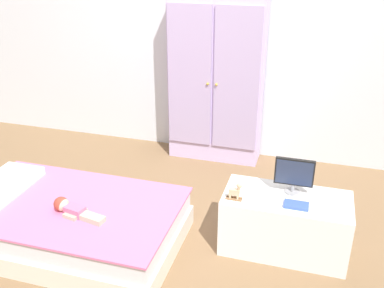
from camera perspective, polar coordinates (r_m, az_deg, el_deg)
name	(u,v)px	position (r m, az deg, el deg)	size (l,w,h in m)	color
ground_plane	(163,240)	(3.21, -3.76, -12.30)	(10.00, 10.00, 0.02)	brown
back_wall	(219,12)	(4.11, 3.48, 16.74)	(6.40, 0.05, 2.70)	silver
bed	(71,223)	(3.21, -15.45, -9.88)	(1.51, 0.92, 0.30)	silver
doll	(70,208)	(3.01, -15.61, -8.03)	(0.39, 0.15, 0.10)	#D6668E
wardrobe	(216,79)	(4.05, 3.14, 8.40)	(0.85, 0.30, 1.56)	silver
tv_stand	(285,223)	(3.06, 11.96, -10.05)	(0.83, 0.41, 0.41)	white
tv_monitor	(294,174)	(2.94, 13.14, -3.80)	(0.25, 0.10, 0.25)	#99999E
rocking_horse_toy	(236,191)	(2.84, 5.69, -6.16)	(0.11, 0.04, 0.13)	#8E6642
book_blue	(296,205)	(2.87, 13.40, -7.74)	(0.15, 0.09, 0.02)	blue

